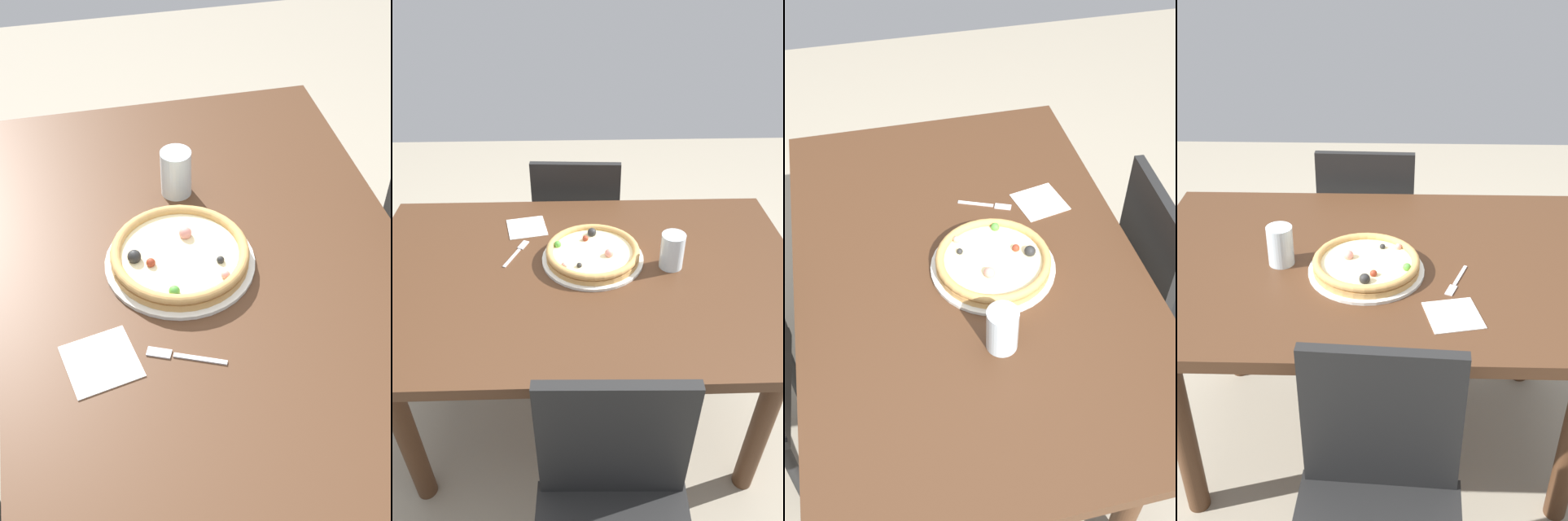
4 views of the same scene
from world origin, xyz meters
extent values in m
plane|color=#9E937F|center=(0.00, 0.00, 0.00)|extent=(6.00, 6.00, 0.00)
cube|color=#472B19|center=(0.00, 0.00, 0.73)|extent=(1.47, 0.95, 0.04)
cylinder|color=#472B19|center=(0.58, -0.32, 0.36)|extent=(0.07, 0.07, 0.71)
cylinder|color=#472B19|center=(0.58, 0.32, 0.36)|extent=(0.07, 0.07, 0.71)
cylinder|color=black|center=(0.23, -0.59, 0.21)|extent=(0.04, 0.04, 0.42)
cylinder|color=black|center=(0.15, 0.58, 0.21)|extent=(0.04, 0.04, 0.42)
cylinder|color=silver|center=(0.04, 0.06, 0.76)|extent=(0.35, 0.35, 0.01)
cylinder|color=tan|center=(0.04, 0.06, 0.77)|extent=(0.32, 0.32, 0.02)
cylinder|color=beige|center=(0.04, 0.06, 0.78)|extent=(0.28, 0.28, 0.01)
torus|color=tan|center=(0.04, 0.06, 0.79)|extent=(0.32, 0.32, 0.02)
sphere|color=maroon|center=(0.01, 0.13, 0.79)|extent=(0.02, 0.02, 0.02)
sphere|color=#E58C7F|center=(0.09, 0.04, 0.79)|extent=(0.03, 0.03, 0.03)
sphere|color=#262626|center=(-0.01, -0.02, 0.79)|extent=(0.02, 0.02, 0.02)
sphere|color=#E58C7F|center=(-0.06, -0.02, 0.79)|extent=(0.02, 0.02, 0.02)
sphere|color=#262626|center=(0.04, 0.17, 0.80)|extent=(0.03, 0.03, 0.03)
sphere|color=#4C9E38|center=(-0.08, 0.10, 0.79)|extent=(0.02, 0.02, 0.02)
cube|color=silver|center=(-0.24, 0.08, 0.75)|extent=(0.05, 0.11, 0.00)
cube|color=silver|center=(-0.21, 0.16, 0.75)|extent=(0.04, 0.05, 0.00)
cylinder|color=silver|center=(0.29, 0.02, 0.81)|extent=(0.08, 0.08, 0.12)
cube|color=white|center=(-0.20, 0.27, 0.75)|extent=(0.17, 0.17, 0.00)
camera|label=1|loc=(-1.03, 0.26, 1.84)|focal=45.95mm
camera|label=2|loc=(-0.02, -1.23, 1.70)|focal=32.51mm
camera|label=3|loc=(1.16, -0.24, 1.97)|focal=41.95mm
camera|label=4|loc=(-0.02, 1.57, 1.72)|focal=41.44mm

